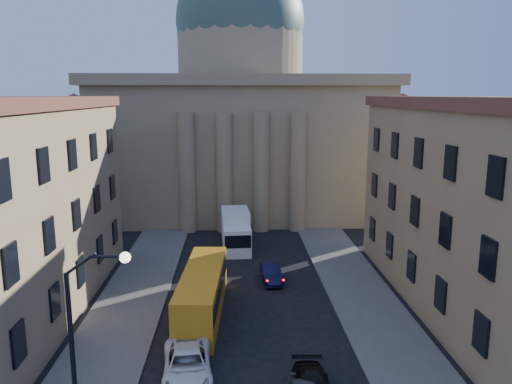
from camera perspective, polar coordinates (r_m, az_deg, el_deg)
sidewalk_left at (r=33.17m, az=-16.07°, el=-15.79°), size 5.00×60.00×0.15m
sidewalk_right at (r=33.64m, az=14.54°, el=-15.31°), size 5.00×60.00×0.15m
church at (r=66.27m, az=-1.76°, el=8.51°), size 68.02×28.76×36.60m
building_right at (r=38.05m, az=25.64°, el=-1.25°), size 11.60×26.60×14.70m
street_lamp at (r=21.86m, az=-19.00°, el=-15.43°), size 2.62×0.44×8.83m
car_left_mid at (r=28.16m, az=-7.86°, el=-18.98°), size 3.06×5.74×1.54m
car_right_distant at (r=40.76m, az=1.73°, el=-9.24°), size 1.70×4.21×1.36m
city_bus at (r=34.77m, az=-6.15°, el=-11.22°), size 3.15×11.15×3.11m
box_truck at (r=48.83m, az=-2.31°, el=-4.51°), size 2.92×6.73×3.63m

